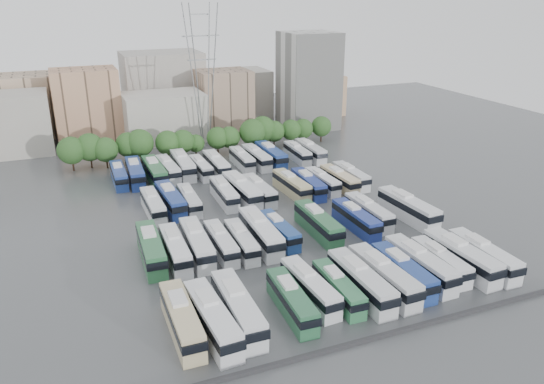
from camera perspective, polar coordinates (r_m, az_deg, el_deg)
name	(u,v)px	position (r m, az deg, el deg)	size (l,w,h in m)	color
ground	(275,224)	(88.66, 0.36, -3.47)	(220.00, 220.00, 0.00)	#424447
parapet	(387,334)	(63.39, 12.28, -14.73)	(56.00, 0.50, 0.50)	#2D2D30
tree_line	(199,138)	(124.50, -7.87, 5.74)	(65.63, 7.89, 7.98)	black
city_buildings	(150,101)	(150.99, -13.02, 9.48)	(102.00, 35.00, 20.00)	#9E998E
apartment_tower	(309,81)	(149.46, 3.95, 11.85)	(14.00, 14.00, 26.00)	silver
electricity_pylon	(203,70)	(130.02, -7.49, 12.86)	(9.00, 6.91, 33.83)	slate
bus_r0_s0	(182,319)	(62.28, -9.68, -13.32)	(2.93, 12.75, 3.99)	#CABA8B
bus_r0_s1	(212,318)	(61.79, -6.47, -13.35)	(3.55, 13.34, 4.15)	silver
bus_r0_s2	(238,308)	(63.24, -3.69, -12.34)	(3.12, 13.39, 4.19)	silver
bus_r0_s4	(292,300)	(64.97, 2.12, -11.56)	(3.11, 11.84, 3.68)	#2A6340
bus_r0_s5	(310,287)	(67.64, 4.10, -10.14)	(3.20, 12.06, 3.75)	silver
bus_r0_s6	(338,288)	(68.08, 7.13, -10.18)	(2.78, 11.09, 3.46)	#317249
bus_r0_s7	(361,281)	(69.23, 9.53, -9.44)	(2.90, 13.14, 4.12)	silver
bus_r0_s8	(383,276)	(70.94, 11.90, -8.80)	(3.23, 13.31, 4.16)	silver
bus_r0_s9	(403,271)	(72.88, 13.89, -8.26)	(2.88, 12.29, 3.84)	navy
bus_r0_s10	(420,264)	(75.04, 15.63, -7.44)	(3.17, 13.02, 4.06)	silver
bus_r0_s11	(441,261)	(77.18, 17.67, -7.09)	(2.70, 11.15, 3.48)	silver
bus_r0_s12	(461,257)	(78.55, 19.68, -6.56)	(3.26, 13.32, 4.15)	silver
bus_r0_s13	(483,255)	(80.29, 21.79, -6.33)	(2.95, 12.53, 3.92)	silver
bus_r1_s0	(151,248)	(78.22, -12.89, -5.92)	(3.46, 13.32, 4.14)	#2C673E
bus_r1_s1	(175,249)	(77.66, -10.38, -6.05)	(2.91, 12.28, 3.84)	silver
bus_r1_s2	(197,243)	(78.55, -8.09, -5.47)	(3.36, 13.11, 4.08)	silver
bus_r1_s3	(221,243)	(78.91, -5.51, -5.43)	(2.62, 11.39, 3.56)	silver
bus_r1_s4	(242,241)	(79.23, -3.29, -5.27)	(2.79, 11.22, 3.50)	silver
bus_r1_s5	(261,232)	(80.99, -1.23, -4.34)	(3.33, 13.62, 4.25)	silver
bus_r1_s6	(279,230)	(82.56, 0.73, -4.10)	(2.93, 11.26, 3.50)	navy
bus_r1_s8	(318,223)	(84.66, 4.99, -3.32)	(2.96, 12.93, 4.05)	#2A623B
bus_r1_s10	(356,219)	(87.31, 9.01, -2.84)	(2.74, 11.90, 3.72)	navy
bus_r1_s11	(368,212)	(90.28, 10.34, -2.09)	(2.69, 11.97, 3.75)	silver
bus_r1_s13	(408,208)	(92.66, 14.43, -1.64)	(3.66, 13.76, 4.28)	silver
bus_r2_s1	(153,205)	(93.94, -12.67, -1.36)	(2.65, 11.74, 3.68)	silver
bus_r2_s2	(171,199)	(95.25, -10.86, -0.80)	(3.30, 12.88, 4.01)	navy
bus_r2_s3	(189,200)	(95.20, -8.89, -0.86)	(2.69, 11.03, 3.44)	silver
bus_r2_s5	(224,193)	(97.33, -5.16, -0.10)	(2.92, 11.92, 3.72)	silver
bus_r2_s6	(242,190)	(97.73, -3.26, 0.22)	(3.55, 13.72, 4.27)	silver
bus_r2_s7	(259,190)	(98.28, -1.43, 0.21)	(2.99, 12.02, 3.75)	silver
bus_r2_s9	(292,185)	(100.91, 2.12, 0.78)	(3.21, 12.20, 3.79)	#C2B685
bus_r2_s10	(308,184)	(101.67, 3.92, 0.89)	(3.11, 12.08, 3.76)	navy
bus_r2_s11	(322,181)	(103.82, 5.45, 1.18)	(2.71, 10.94, 3.41)	silver
bus_r2_s12	(339,179)	(104.83, 7.27, 1.38)	(2.93, 11.79, 3.67)	beige
bus_r2_s13	(351,176)	(107.27, 8.48, 1.76)	(2.56, 11.53, 3.61)	silver
bus_r3_s0	(119,175)	(110.75, -16.14, 1.77)	(2.77, 11.72, 3.66)	navy
bus_r3_s1	(135,172)	(110.80, -14.50, 2.06)	(3.47, 13.19, 4.10)	navy
bus_r3_s2	(154,171)	(110.25, -12.53, 2.18)	(3.14, 13.53, 4.23)	#2A6339
bus_r3_s3	(168,169)	(111.95, -11.12, 2.46)	(3.15, 12.19, 3.79)	silver
bus_r3_s4	(183,165)	(113.36, -9.57, 2.92)	(3.26, 13.55, 4.23)	silver
bus_r3_s5	(201,167)	(112.19, -7.65, 2.63)	(2.64, 11.13, 3.48)	silver
bus_r3_s6	(216,164)	(113.19, -6.00, 3.00)	(2.87, 12.61, 3.95)	silver
bus_r3_s8	(242,159)	(116.73, -3.25, 3.57)	(2.73, 11.65, 3.64)	silver
bus_r3_s9	(257,157)	(117.57, -1.67, 3.78)	(2.95, 12.45, 3.89)	silver
bus_r3_s10	(271,155)	(118.70, -0.14, 4.03)	(2.92, 13.23, 4.15)	navy
bus_r3_s12	(297,153)	(121.31, 2.74, 4.25)	(2.88, 11.56, 3.60)	silver
bus_r3_s13	(310,151)	(122.50, 4.15, 4.44)	(2.80, 12.29, 3.85)	silver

